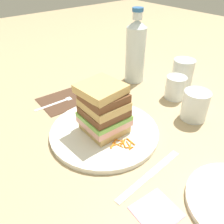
# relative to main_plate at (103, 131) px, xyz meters

# --- Properties ---
(ground_plane) EXTENTS (3.00, 3.00, 0.00)m
(ground_plane) POSITION_rel_main_plate_xyz_m (0.00, 0.02, -0.01)
(ground_plane) COLOR tan
(main_plate) EXTENTS (0.28, 0.28, 0.01)m
(main_plate) POSITION_rel_main_plate_xyz_m (0.00, 0.00, 0.00)
(main_plate) COLOR white
(main_plate) RESTS_ON ground_plane
(sandwich) EXTENTS (0.11, 0.11, 0.13)m
(sandwich) POSITION_rel_main_plate_xyz_m (-0.00, -0.00, 0.07)
(sandwich) COLOR tan
(sandwich) RESTS_ON main_plate
(carrot_shred_0) EXTENTS (0.02, 0.01, 0.00)m
(carrot_shred_0) POSITION_rel_main_plate_xyz_m (-0.09, 0.00, 0.01)
(carrot_shred_0) COLOR orange
(carrot_shred_0) RESTS_ON main_plate
(carrot_shred_1) EXTENTS (0.03, 0.01, 0.00)m
(carrot_shred_1) POSITION_rel_main_plate_xyz_m (-0.06, 0.01, 0.01)
(carrot_shred_1) COLOR orange
(carrot_shred_1) RESTS_ON main_plate
(carrot_shred_2) EXTENTS (0.03, 0.01, 0.00)m
(carrot_shred_2) POSITION_rel_main_plate_xyz_m (-0.08, 0.00, 0.01)
(carrot_shred_2) COLOR orange
(carrot_shred_2) RESTS_ON main_plate
(carrot_shred_3) EXTENTS (0.00, 0.03, 0.00)m
(carrot_shred_3) POSITION_rel_main_plate_xyz_m (-0.06, -0.00, 0.01)
(carrot_shred_3) COLOR orange
(carrot_shred_3) RESTS_ON main_plate
(carrot_shred_4) EXTENTS (0.03, 0.02, 0.00)m
(carrot_shred_4) POSITION_rel_main_plate_xyz_m (-0.07, -0.01, 0.01)
(carrot_shred_4) COLOR orange
(carrot_shred_4) RESTS_ON main_plate
(carrot_shred_5) EXTENTS (0.01, 0.02, 0.00)m
(carrot_shred_5) POSITION_rel_main_plate_xyz_m (0.07, 0.00, 0.01)
(carrot_shred_5) COLOR orange
(carrot_shred_5) RESTS_ON main_plate
(carrot_shred_6) EXTENTS (0.02, 0.01, 0.00)m
(carrot_shred_6) POSITION_rel_main_plate_xyz_m (0.06, 0.00, 0.01)
(carrot_shred_6) COLOR orange
(carrot_shred_6) RESTS_ON main_plate
(carrot_shred_7) EXTENTS (0.03, 0.01, 0.00)m
(carrot_shred_7) POSITION_rel_main_plate_xyz_m (0.08, 0.02, 0.01)
(carrot_shred_7) COLOR orange
(carrot_shred_7) RESTS_ON main_plate
(carrot_shred_8) EXTENTS (0.03, 0.01, 0.00)m
(carrot_shred_8) POSITION_rel_main_plate_xyz_m (0.09, 0.01, 0.01)
(carrot_shred_8) COLOR orange
(carrot_shred_8) RESTS_ON main_plate
(carrot_shred_9) EXTENTS (0.01, 0.02, 0.00)m
(carrot_shred_9) POSITION_rel_main_plate_xyz_m (0.10, 0.00, 0.01)
(carrot_shred_9) COLOR orange
(carrot_shred_9) RESTS_ON main_plate
(carrot_shred_10) EXTENTS (0.02, 0.03, 0.00)m
(carrot_shred_10) POSITION_rel_main_plate_xyz_m (0.06, -0.02, 0.01)
(carrot_shred_10) COLOR orange
(carrot_shred_10) RESTS_ON main_plate
(carrot_shred_11) EXTENTS (0.03, 0.01, 0.00)m
(carrot_shred_11) POSITION_rel_main_plate_xyz_m (0.08, 0.00, 0.01)
(carrot_shred_11) COLOR orange
(carrot_shred_11) RESTS_ON main_plate
(carrot_shred_12) EXTENTS (0.03, 0.01, 0.00)m
(carrot_shred_12) POSITION_rel_main_plate_xyz_m (0.07, -0.01, 0.01)
(carrot_shred_12) COLOR orange
(carrot_shred_12) RESTS_ON main_plate
(carrot_shred_13) EXTENTS (0.01, 0.03, 0.00)m
(carrot_shred_13) POSITION_rel_main_plate_xyz_m (0.07, -0.02, 0.01)
(carrot_shred_13) COLOR orange
(carrot_shred_13) RESTS_ON main_plate
(carrot_shred_14) EXTENTS (0.02, 0.02, 0.00)m
(carrot_shred_14) POSITION_rel_main_plate_xyz_m (0.10, 0.01, 0.01)
(carrot_shred_14) COLOR orange
(carrot_shred_14) RESTS_ON main_plate
(napkin_dark) EXTENTS (0.14, 0.17, 0.00)m
(napkin_dark) POSITION_rel_main_plate_xyz_m (-0.21, 0.01, -0.01)
(napkin_dark) COLOR #4C3323
(napkin_dark) RESTS_ON ground_plane
(fork) EXTENTS (0.02, 0.17, 0.00)m
(fork) POSITION_rel_main_plate_xyz_m (-0.21, -0.01, -0.00)
(fork) COLOR silver
(fork) RESTS_ON napkin_dark
(knife) EXTENTS (0.03, 0.20, 0.00)m
(knife) POSITION_rel_main_plate_xyz_m (0.18, -0.02, -0.01)
(knife) COLOR silver
(knife) RESTS_ON ground_plane
(juice_glass) EXTENTS (0.07, 0.07, 0.09)m
(juice_glass) POSITION_rel_main_plate_xyz_m (0.11, 0.24, 0.03)
(juice_glass) COLOR white
(juice_glass) RESTS_ON ground_plane
(water_bottle) EXTENTS (0.07, 0.07, 0.25)m
(water_bottle) POSITION_rel_main_plate_xyz_m (-0.17, 0.28, 0.11)
(water_bottle) COLOR silver
(water_bottle) RESTS_ON ground_plane
(empty_tumbler_0) EXTENTS (0.06, 0.06, 0.07)m
(empty_tumbler_0) POSITION_rel_main_plate_xyz_m (0.01, 0.29, 0.03)
(empty_tumbler_0) COLOR silver
(empty_tumbler_0) RESTS_ON ground_plane
(empty_tumbler_1) EXTENTS (0.07, 0.07, 0.09)m
(empty_tumbler_1) POSITION_rel_main_plate_xyz_m (-0.04, 0.39, 0.04)
(empty_tumbler_1) COLOR silver
(empty_tumbler_1) RESTS_ON ground_plane
(napkin_pink) EXTENTS (0.08, 0.08, 0.00)m
(napkin_pink) POSITION_rel_main_plate_xyz_m (0.25, -0.07, -0.01)
(napkin_pink) COLOR pink
(napkin_pink) RESTS_ON ground_plane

